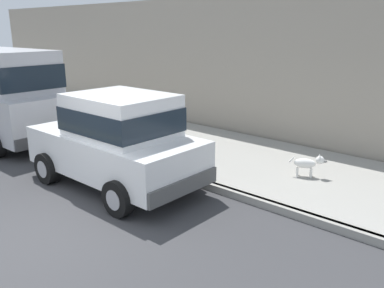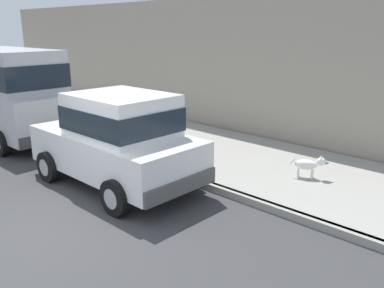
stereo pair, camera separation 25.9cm
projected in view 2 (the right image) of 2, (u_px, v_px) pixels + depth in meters
name	position (u px, v px, depth m)	size (l,w,h in m)	color
ground_plane	(36.00, 234.00, 6.22)	(80.00, 80.00, 0.00)	#38383A
curb	(182.00, 177.00, 8.42)	(0.16, 64.00, 0.14)	gray
sidewalk	(235.00, 157.00, 9.67)	(3.60, 64.00, 0.14)	#99968E
car_white_hatchback	(118.00, 139.00, 7.88)	(1.98, 3.81, 1.88)	white
car_silver_van	(8.00, 90.00, 11.30)	(2.22, 4.94, 2.52)	#BCBCC1
dog_white	(309.00, 164.00, 8.07)	(0.43, 0.69, 0.49)	white
building_facade	(160.00, 61.00, 13.89)	(0.50, 20.00, 3.94)	#9E9384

